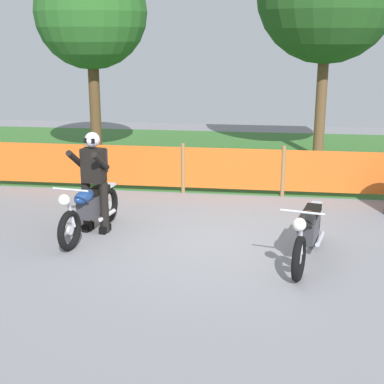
% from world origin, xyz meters
% --- Properties ---
extents(ground, '(24.00, 24.00, 0.02)m').
position_xyz_m(ground, '(0.00, 0.00, -0.01)').
color(ground, gray).
extents(grass_verge, '(24.00, 7.68, 0.01)m').
position_xyz_m(grass_verge, '(0.00, 6.57, 0.01)').
color(grass_verge, '#386B2D').
rests_on(grass_verge, ground).
extents(barrier_fence, '(10.33, 0.08, 1.05)m').
position_xyz_m(barrier_fence, '(0.00, 2.73, 0.54)').
color(barrier_fence, olive).
rests_on(barrier_fence, ground).
extents(tree_leftmost, '(2.78, 2.78, 5.11)m').
position_xyz_m(tree_leftmost, '(-3.74, 5.54, 3.70)').
color(tree_leftmost, brown).
rests_on(tree_leftmost, ground).
extents(motorcycle_lead, '(0.72, 1.99, 0.95)m').
position_xyz_m(motorcycle_lead, '(1.32, -0.70, 0.46)').
color(motorcycle_lead, black).
rests_on(motorcycle_lead, ground).
extents(motorcycle_trailing, '(0.66, 2.00, 0.95)m').
position_xyz_m(motorcycle_trailing, '(-2.14, -0.04, 0.46)').
color(motorcycle_trailing, black).
rests_on(motorcycle_trailing, ground).
extents(rider_trailing, '(0.61, 0.73, 1.69)m').
position_xyz_m(rider_trailing, '(-2.11, 0.18, 0.95)').
color(rider_trailing, black).
rests_on(rider_trailing, ground).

